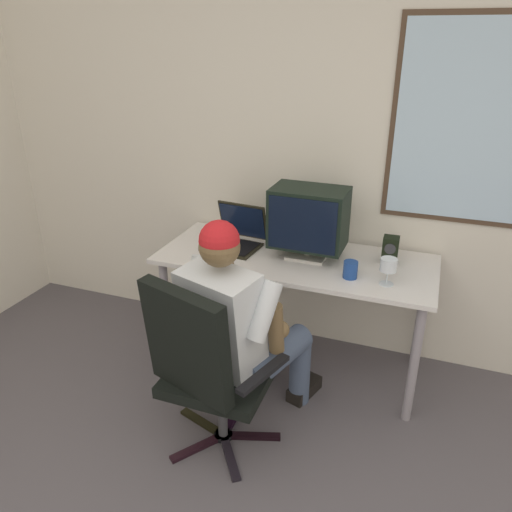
% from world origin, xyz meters
% --- Properties ---
extents(wall_rear, '(5.20, 0.08, 2.87)m').
position_xyz_m(wall_rear, '(0.02, 2.55, 1.44)').
color(wall_rear, silver).
rests_on(wall_rear, ground).
extents(desk, '(1.62, 0.67, 0.76)m').
position_xyz_m(desk, '(-0.25, 2.16, 0.67)').
color(desk, gray).
rests_on(desk, ground).
extents(office_chair, '(0.66, 0.64, 0.98)m').
position_xyz_m(office_chair, '(-0.44, 1.31, 0.54)').
color(office_chair, black).
rests_on(office_chair, ground).
extents(person_seated, '(0.66, 0.87, 1.22)m').
position_xyz_m(person_seated, '(-0.37, 1.57, 0.63)').
color(person_seated, '#44536E').
rests_on(person_seated, ground).
extents(crt_monitor, '(0.43, 0.28, 0.42)m').
position_xyz_m(crt_monitor, '(-0.19, 2.18, 1.00)').
color(crt_monitor, beige).
rests_on(crt_monitor, desk).
extents(laptop, '(0.35, 0.35, 0.25)m').
position_xyz_m(laptop, '(-0.65, 2.23, 0.82)').
color(laptop, black).
rests_on(laptop, desk).
extents(wine_glass, '(0.09, 0.09, 0.15)m').
position_xyz_m(wine_glass, '(0.29, 2.00, 0.86)').
color(wine_glass, silver).
rests_on(wine_glass, desk).
extents(desk_speaker, '(0.09, 0.09, 0.16)m').
position_xyz_m(desk_speaker, '(0.27, 2.28, 0.84)').
color(desk_speaker, black).
rests_on(desk_speaker, desk).
extents(coffee_mug, '(0.08, 0.08, 0.10)m').
position_xyz_m(coffee_mug, '(0.10, 2.01, 0.81)').
color(coffee_mug, navy).
rests_on(coffee_mug, desk).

